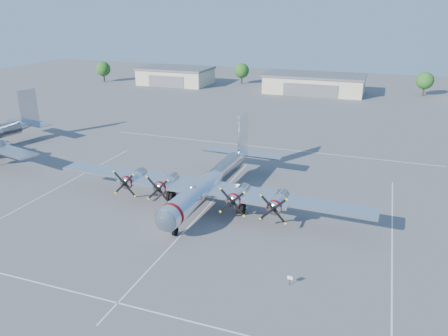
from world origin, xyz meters
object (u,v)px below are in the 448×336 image
(hangar_center, at_px, (314,83))
(tree_west, at_px, (242,71))
(tree_east, at_px, (425,81))
(info_placard, at_px, (290,279))
(main_bomber_b29, at_px, (211,201))
(tree_far_west, at_px, (103,69))
(hangar_west, at_px, (176,76))

(hangar_center, bearing_deg, tree_west, 162.18)
(hangar_center, bearing_deg, tree_east, 11.38)
(info_placard, bearing_deg, main_bomber_b29, 138.17)
(tree_far_west, distance_m, info_placard, 124.44)
(tree_west, height_order, info_placard, tree_west)
(tree_west, height_order, tree_east, same)
(hangar_center, height_order, tree_far_west, tree_far_west)
(info_placard, bearing_deg, hangar_west, 126.33)
(tree_west, xyz_separation_m, main_bomber_b29, (24.80, -90.00, -4.22))
(hangar_west, distance_m, info_placard, 112.65)
(main_bomber_b29, relative_size, info_placard, 43.46)
(hangar_west, xyz_separation_m, tree_west, (20.00, 8.04, 1.51))
(hangar_west, distance_m, main_bomber_b29, 93.45)
(tree_east, relative_size, main_bomber_b29, 0.16)
(tree_far_west, xyz_separation_m, info_placard, (83.24, -92.43, -3.55))
(hangar_west, relative_size, main_bomber_b29, 0.55)
(hangar_center, distance_m, info_placard, 97.33)
(tree_far_west, bearing_deg, main_bomber_b29, -48.18)
(tree_west, bearing_deg, hangar_center, -17.82)
(tree_far_west, bearing_deg, info_placard, -47.99)
(hangar_west, height_order, hangar_center, same)
(hangar_west, relative_size, info_placard, 23.78)
(main_bomber_b29, xyz_separation_m, info_placard, (13.45, -14.43, 0.67))
(info_placard, bearing_deg, tree_east, 85.90)
(hangar_center, relative_size, tree_far_west, 4.31)
(main_bomber_b29, bearing_deg, tree_far_west, 134.07)
(main_bomber_b29, bearing_deg, info_placard, -44.77)
(tree_west, bearing_deg, main_bomber_b29, -74.60)
(hangar_west, distance_m, hangar_center, 45.00)
(tree_east, bearing_deg, hangar_west, -175.40)
(hangar_west, xyz_separation_m, tree_east, (75.00, 6.04, 1.51))
(tree_east, bearing_deg, tree_west, 177.92)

